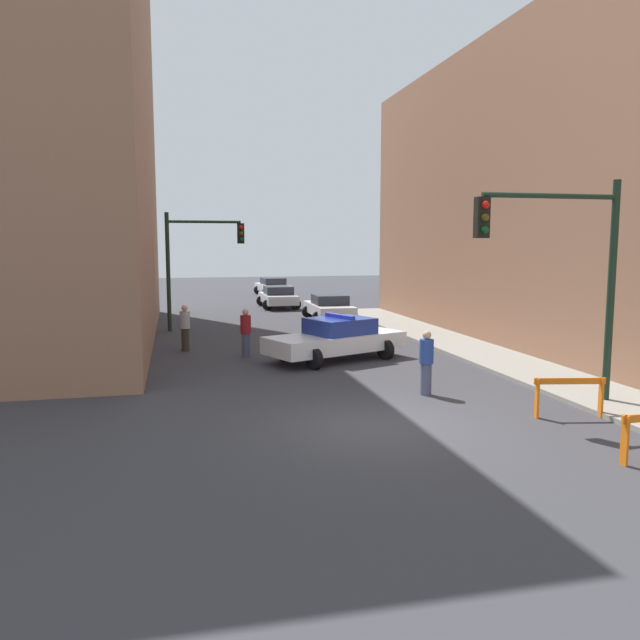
{
  "coord_description": "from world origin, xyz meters",
  "views": [
    {
      "loc": [
        -4.15,
        -12.28,
        3.85
      ],
      "look_at": [
        0.67,
        8.31,
        1.25
      ],
      "focal_mm": 35.0,
      "sensor_mm": 36.0,
      "label": 1
    }
  ],
  "objects": [
    {
      "name": "ground_plane",
      "position": [
        0.0,
        0.0,
        0.0
      ],
      "size": [
        120.0,
        120.0,
        0.0
      ],
      "primitive_type": "plane",
      "color": "#38383D"
    },
    {
      "name": "sidewalk_right",
      "position": [
        6.2,
        0.0,
        0.06
      ],
      "size": [
        2.4,
        44.0,
        0.12
      ],
      "color": "gray",
      "rests_on": "ground_plane"
    },
    {
      "name": "traffic_light_near",
      "position": [
        4.73,
        0.45,
        3.53
      ],
      "size": [
        3.64,
        0.35,
        5.2
      ],
      "color": "black",
      "rests_on": "sidewalk_right"
    },
    {
      "name": "traffic_light_far",
      "position": [
        -3.3,
        15.87,
        3.4
      ],
      "size": [
        3.44,
        0.35,
        5.2
      ],
      "color": "black",
      "rests_on": "ground_plane"
    },
    {
      "name": "police_car",
      "position": [
        1.03,
        7.46,
        0.72
      ],
      "size": [
        5.05,
        3.51,
        1.52
      ],
      "rotation": [
        0.0,
        0.0,
        1.97
      ],
      "color": "white",
      "rests_on": "ground_plane"
    },
    {
      "name": "parked_car_near",
      "position": [
        3.4,
        17.96,
        0.67
      ],
      "size": [
        2.33,
        4.33,
        1.31
      ],
      "rotation": [
        0.0,
        0.0,
        -0.02
      ],
      "color": "silver",
      "rests_on": "ground_plane"
    },
    {
      "name": "parked_car_mid",
      "position": [
        1.91,
        24.71,
        0.67
      ],
      "size": [
        2.28,
        4.31,
        1.31
      ],
      "rotation": [
        0.0,
        0.0,
        -0.0
      ],
      "color": "silver",
      "rests_on": "ground_plane"
    },
    {
      "name": "parked_car_far",
      "position": [
        3.03,
        33.92,
        0.67
      ],
      "size": [
        2.53,
        4.45,
        1.31
      ],
      "rotation": [
        0.0,
        0.0,
        0.09
      ],
      "color": "silver",
      "rests_on": "ground_plane"
    },
    {
      "name": "pedestrian_crossing",
      "position": [
        -1.84,
        8.65,
        0.86
      ],
      "size": [
        0.41,
        0.41,
        1.66
      ],
      "rotation": [
        0.0,
        0.0,
        4.57
      ],
      "color": "#474C66",
      "rests_on": "ground_plane"
    },
    {
      "name": "pedestrian_corner",
      "position": [
        -3.82,
        10.45,
        0.86
      ],
      "size": [
        0.4,
        0.4,
        1.66
      ],
      "rotation": [
        0.0,
        0.0,
        0.11
      ],
      "color": "#382D23",
      "rests_on": "ground_plane"
    },
    {
      "name": "pedestrian_sidewalk",
      "position": [
        2.05,
        2.31,
        0.86
      ],
      "size": [
        0.51,
        0.51,
        1.66
      ],
      "rotation": [
        0.0,
        0.0,
        5.42
      ],
      "color": "#474C66",
      "rests_on": "ground_plane"
    },
    {
      "name": "barrier_mid",
      "position": [
        4.31,
        -0.38,
        0.62
      ],
      "size": [
        1.58,
        0.45,
        0.9
      ],
      "rotation": [
        0.0,
        0.0,
        -0.2
      ],
      "color": "orange",
      "rests_on": "ground_plane"
    }
  ]
}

